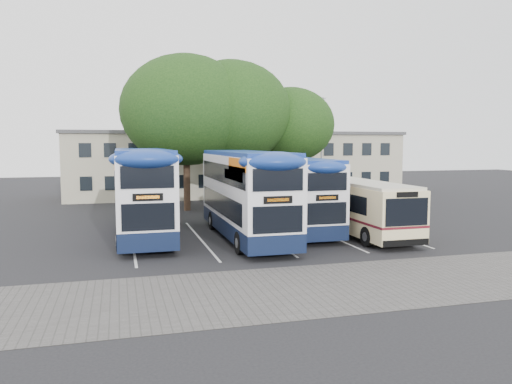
{
  "coord_description": "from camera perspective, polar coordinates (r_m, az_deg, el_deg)",
  "views": [
    {
      "loc": [
        -11.36,
        -21.02,
        5.08
      ],
      "look_at": [
        -4.16,
        5.0,
        2.44
      ],
      "focal_mm": 35.0,
      "sensor_mm": 36.0,
      "label": 1
    }
  ],
  "objects": [
    {
      "name": "ground",
      "position": [
        24.43,
        12.72,
        -6.55
      ],
      "size": [
        120.0,
        120.0,
        0.0
      ],
      "primitive_type": "plane",
      "color": "black",
      "rests_on": "ground"
    },
    {
      "name": "paving_strip",
      "position": [
        19.23,
        14.52,
        -9.89
      ],
      "size": [
        40.0,
        6.0,
        0.01
      ],
      "primitive_type": "cube",
      "color": "#595654",
      "rests_on": "ground"
    },
    {
      "name": "bay_lines",
      "position": [
        27.58,
        0.83,
        -5.01
      ],
      "size": [
        14.12,
        11.0,
        0.01
      ],
      "color": "silver",
      "rests_on": "ground"
    },
    {
      "name": "depot_building",
      "position": [
        49.37,
        -2.15,
        3.36
      ],
      "size": [
        32.4,
        8.4,
        6.2
      ],
      "color": "#BAB196",
      "rests_on": "ground"
    },
    {
      "name": "lamp_post",
      "position": [
        44.51,
        7.53,
        5.55
      ],
      "size": [
        0.25,
        1.05,
        9.06
      ],
      "color": "gray",
      "rests_on": "ground"
    },
    {
      "name": "tree_left",
      "position": [
        38.01,
        -8.01,
        9.23
      ],
      "size": [
        9.7,
        9.7,
        11.66
      ],
      "color": "black",
      "rests_on": "ground"
    },
    {
      "name": "tree_mid",
      "position": [
        39.14,
        -2.86,
        9.1
      ],
      "size": [
        9.34,
        9.34,
        11.46
      ],
      "color": "black",
      "rests_on": "ground"
    },
    {
      "name": "tree_right",
      "position": [
        41.53,
        3.96,
        7.64
      ],
      "size": [
        7.23,
        7.23,
        9.66
      ],
      "color": "black",
      "rests_on": "ground"
    },
    {
      "name": "bus_dd_left",
      "position": [
        27.77,
        -12.93,
        0.38
      ],
      "size": [
        2.77,
        11.43,
        4.76
      ],
      "color": "#0E1835",
      "rests_on": "ground"
    },
    {
      "name": "bus_dd_mid",
      "position": [
        26.5,
        -1.22,
        0.14
      ],
      "size": [
        2.71,
        11.17,
        4.65
      ],
      "color": "#0E1835",
      "rests_on": "ground"
    },
    {
      "name": "bus_dd_right",
      "position": [
        29.13,
        4.1,
        0.18
      ],
      "size": [
        2.47,
        10.19,
        4.25
      ],
      "color": "#0E1835",
      "rests_on": "ground"
    },
    {
      "name": "bus_single",
      "position": [
        28.61,
        11.39,
        -1.31
      ],
      "size": [
        2.56,
        10.05,
        3.0
      ],
      "color": "#FFE8AA",
      "rests_on": "ground"
    }
  ]
}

